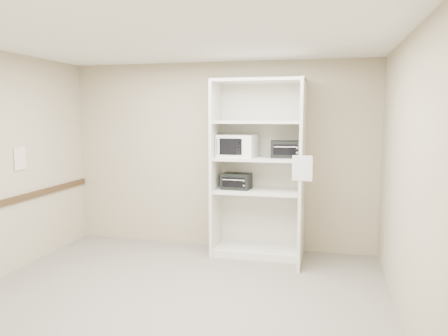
% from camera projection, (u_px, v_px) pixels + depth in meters
% --- Properties ---
extents(floor, '(4.50, 4.00, 0.01)m').
position_uv_depth(floor, '(175.00, 300.00, 4.62)').
color(floor, slate).
rests_on(floor, ground).
extents(ceiling, '(4.50, 4.00, 0.01)m').
position_uv_depth(ceiling, '(171.00, 38.00, 4.29)').
color(ceiling, white).
extents(wall_back, '(4.50, 0.02, 2.70)m').
position_uv_depth(wall_back, '(220.00, 156.00, 6.39)').
color(wall_back, tan).
rests_on(wall_back, ground).
extents(wall_front, '(4.50, 0.02, 2.70)m').
position_uv_depth(wall_front, '(55.00, 218.00, 2.53)').
color(wall_front, tan).
rests_on(wall_front, ground).
extents(wall_right, '(0.02, 4.00, 2.70)m').
position_uv_depth(wall_right, '(408.00, 181.00, 3.95)').
color(wall_right, tan).
rests_on(wall_right, ground).
extents(shelving_unit, '(1.24, 0.92, 2.42)m').
position_uv_depth(shelving_unit, '(262.00, 175.00, 5.98)').
color(shelving_unit, silver).
rests_on(shelving_unit, floor).
extents(microwave, '(0.55, 0.44, 0.31)m').
position_uv_depth(microwave, '(237.00, 146.00, 6.01)').
color(microwave, white).
rests_on(microwave, shelving_unit).
extents(toaster_oven_upper, '(0.42, 0.33, 0.23)m').
position_uv_depth(toaster_oven_upper, '(285.00, 149.00, 5.91)').
color(toaster_oven_upper, black).
rests_on(toaster_oven_upper, shelving_unit).
extents(toaster_oven_lower, '(0.41, 0.32, 0.22)m').
position_uv_depth(toaster_oven_lower, '(236.00, 181.00, 6.08)').
color(toaster_oven_lower, black).
rests_on(toaster_oven_lower, shelving_unit).
extents(paper_sign, '(0.24, 0.02, 0.30)m').
position_uv_depth(paper_sign, '(302.00, 168.00, 5.22)').
color(paper_sign, white).
rests_on(paper_sign, shelving_unit).
extents(wall_poster, '(0.01, 0.21, 0.30)m').
position_uv_depth(wall_poster, '(20.00, 158.00, 5.49)').
color(wall_poster, white).
rests_on(wall_poster, wall_left).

